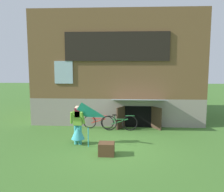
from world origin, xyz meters
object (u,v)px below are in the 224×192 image
(bicycle_red, at_px, (98,122))
(wooden_crate, at_px, (107,149))
(bicycle_green, at_px, (120,123))
(kite, at_px, (82,115))
(person, at_px, (78,128))

(bicycle_red, relative_size, wooden_crate, 2.80)
(wooden_crate, bearing_deg, bicycle_green, 83.38)
(bicycle_green, bearing_deg, kite, -117.73)
(person, relative_size, wooden_crate, 2.82)
(person, height_order, kite, kite)
(person, distance_m, kite, 0.89)
(bicycle_green, height_order, wooden_crate, bicycle_green)
(wooden_crate, bearing_deg, bicycle_red, 101.05)
(person, bearing_deg, bicycle_red, 58.51)
(person, relative_size, bicycle_red, 1.01)
(wooden_crate, bearing_deg, person, 138.04)
(kite, height_order, bicycle_red, kite)
(kite, bearing_deg, bicycle_green, 63.50)
(bicycle_green, distance_m, wooden_crate, 3.16)
(bicycle_green, relative_size, wooden_crate, 3.11)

